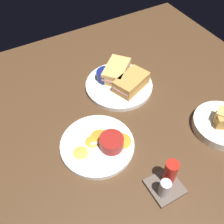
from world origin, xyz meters
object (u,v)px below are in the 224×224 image
object	(u,v)px
sandwich_half_far	(117,71)
condiment_caddy	(167,180)
plate_sandwich_main	(119,85)
plate_chips_companion	(97,145)
ramekin_light_gravy	(111,142)
spoon_by_gravy_ramekin	(113,140)
spoon_by_dark_ramekin	(117,85)
sandwich_half_near	(131,82)
bread_basket_rear	(223,124)
ramekin_dark_sauce	(106,75)

from	to	relation	value
sandwich_half_far	condiment_caddy	size ratio (longest dim) A/B	1.56
plate_sandwich_main	plate_chips_companion	xyz separation A→B (cm)	(19.47, 19.85, 0.00)
ramekin_light_gravy	spoon_by_gravy_ramekin	size ratio (longest dim) A/B	0.75
plate_chips_companion	spoon_by_gravy_ramekin	world-z (taller)	spoon_by_gravy_ramekin
condiment_caddy	spoon_by_dark_ramekin	bearing A→B (deg)	-100.78
sandwich_half_near	condiment_caddy	size ratio (longest dim) A/B	1.57
plate_sandwich_main	plate_chips_companion	size ratio (longest dim) A/B	1.09
plate_chips_companion	ramekin_light_gravy	bearing A→B (deg)	140.19
plate_chips_companion	bread_basket_rear	xyz separation A→B (cm)	(-39.06, 13.72, 1.60)
sandwich_half_near	sandwich_half_far	world-z (taller)	same
sandwich_half_near	ramekin_dark_sauce	size ratio (longest dim) A/B	2.03
sandwich_half_far	ramekin_dark_sauce	bearing A→B (deg)	-5.36
ramekin_light_gravy	bread_basket_rear	xyz separation A→B (cm)	(-35.59, 10.84, -1.26)
sandwich_half_near	plate_chips_companion	distance (cm)	27.87
sandwich_half_near	spoon_by_dark_ramekin	world-z (taller)	sandwich_half_near
sandwich_half_near	sandwich_half_far	bearing A→B (deg)	-80.83
spoon_by_gravy_ramekin	ramekin_light_gravy	bearing A→B (deg)	51.38
sandwich_half_far	bread_basket_rear	size ratio (longest dim) A/B	0.79
spoon_by_dark_ramekin	bread_basket_rear	size ratio (longest dim) A/B	0.52
plate_chips_companion	ramekin_light_gravy	size ratio (longest dim) A/B	3.10
sandwich_half_far	spoon_by_dark_ramekin	world-z (taller)	sandwich_half_far
spoon_by_dark_ramekin	bread_basket_rear	xyz separation A→B (cm)	(-20.78, 32.98, 0.43)
spoon_by_dark_ramekin	ramekin_light_gravy	distance (cm)	26.70
sandwich_half_near	ramekin_light_gravy	bearing A→B (deg)	45.02
plate_sandwich_main	sandwich_half_far	xyz separation A→B (cm)	(-1.70, -4.46, 3.20)
ramekin_dark_sauce	spoon_by_gravy_ramekin	bearing A→B (deg)	65.45
sandwich_half_far	plate_sandwich_main	bearing A→B (deg)	69.17
plate_sandwich_main	ramekin_dark_sauce	size ratio (longest dim) A/B	3.43
ramekin_dark_sauce	bread_basket_rear	world-z (taller)	bread_basket_rear
ramekin_dark_sauce	ramekin_light_gravy	distance (cm)	30.60
ramekin_dark_sauce	spoon_by_dark_ramekin	world-z (taller)	ramekin_dark_sauce
plate_chips_companion	bread_basket_rear	distance (cm)	41.43
ramekin_dark_sauce	plate_chips_companion	world-z (taller)	ramekin_dark_sauce
plate_sandwich_main	bread_basket_rear	size ratio (longest dim) A/B	1.34
bread_basket_rear	condiment_caddy	bearing A→B (deg)	14.54
ramekin_light_gravy	condiment_caddy	xyz separation A→B (cm)	(-7.13, 18.22, -0.25)
plate_sandwich_main	ramekin_dark_sauce	distance (cm)	6.24
plate_sandwich_main	spoon_by_dark_ramekin	xyz separation A→B (cm)	(1.19, 0.59, 1.16)
plate_chips_companion	bread_basket_rear	bearing A→B (deg)	160.64
plate_sandwich_main	ramekin_light_gravy	world-z (taller)	ramekin_light_gravy
ramekin_dark_sauce	condiment_caddy	xyz separation A→B (cm)	(6.03, 45.85, -0.02)
plate_chips_companion	plate_sandwich_main	bearing A→B (deg)	-134.44
sandwich_half_far	spoon_by_dark_ramekin	distance (cm)	6.17
ramekin_light_gravy	condiment_caddy	size ratio (longest dim) A/B	0.78
sandwich_half_near	condiment_caddy	xyz separation A→B (cm)	(11.89, 37.25, -0.59)
ramekin_dark_sauce	plate_chips_companion	xyz separation A→B (cm)	(16.63, 24.74, -2.63)
spoon_by_dark_ramekin	spoon_by_gravy_ramekin	distance (cm)	24.63
ramekin_dark_sauce	spoon_by_dark_ramekin	bearing A→B (deg)	106.80
sandwich_half_near	spoon_by_gravy_ramekin	xyz separation A→B (cm)	(17.76, 17.45, -2.04)
plate_sandwich_main	spoon_by_gravy_ramekin	world-z (taller)	spoon_by_gravy_ramekin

